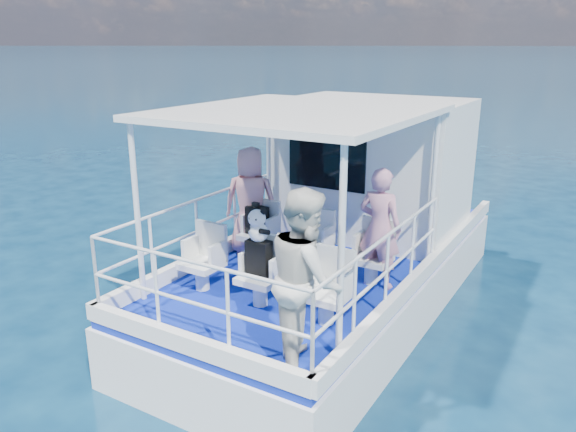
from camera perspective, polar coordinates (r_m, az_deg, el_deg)
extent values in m
plane|color=#08253F|center=(8.20, 1.63, -11.74)|extent=(2000.00, 2000.00, 0.00)
cube|color=white|center=(8.98, 4.80, -9.06)|extent=(3.00, 7.00, 1.60)
cube|color=navy|center=(8.64, 4.94, -4.00)|extent=(2.90, 6.90, 0.10)
cube|color=white|center=(9.46, 8.62, 5.00)|extent=(2.85, 2.00, 2.20)
cube|color=white|center=(7.05, 1.03, 10.48)|extent=(3.00, 3.20, 0.08)
cylinder|color=white|center=(6.94, -15.07, 0.16)|extent=(0.07, 0.07, 2.20)
cylinder|color=white|center=(5.41, 5.42, -4.13)|extent=(0.07, 0.07, 2.20)
cylinder|color=white|center=(9.12, -1.97, 4.73)|extent=(0.07, 0.07, 2.20)
cylinder|color=white|center=(8.01, 14.49, 2.45)|extent=(0.07, 0.07, 2.20)
cube|color=silver|center=(8.33, -3.04, -3.02)|extent=(0.48, 0.46, 0.38)
cube|color=silver|center=(7.89, 2.41, -4.18)|extent=(0.48, 0.46, 0.38)
cube|color=silver|center=(7.54, 8.45, -5.42)|extent=(0.48, 0.46, 0.38)
cube|color=silver|center=(7.37, -8.72, -5.98)|extent=(0.48, 0.46, 0.38)
cube|color=silver|center=(6.87, -2.85, -7.56)|extent=(0.48, 0.46, 0.38)
cube|color=silver|center=(6.45, 3.90, -9.27)|extent=(0.48, 0.46, 0.38)
imported|color=pink|center=(8.35, -3.82, 1.52)|extent=(0.73, 0.65, 1.63)
imported|color=#C57F9A|center=(7.27, 9.30, -1.24)|extent=(0.60, 0.41, 1.59)
imported|color=silver|center=(5.43, 1.79, -6.35)|extent=(1.07, 1.10, 1.79)
cube|color=black|center=(8.19, -3.15, -0.44)|extent=(0.31, 0.18, 0.41)
cube|color=black|center=(6.73, -2.98, -4.29)|extent=(0.29, 0.17, 0.44)
cube|color=black|center=(8.13, -3.30, 1.17)|extent=(0.10, 0.06, 0.06)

